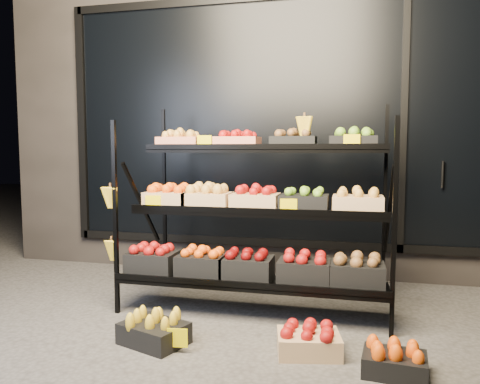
# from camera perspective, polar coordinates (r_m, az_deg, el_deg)

# --- Properties ---
(ground) EXTENTS (24.00, 24.00, 0.00)m
(ground) POSITION_cam_1_polar(r_m,az_deg,el_deg) (3.40, -0.11, -16.86)
(ground) COLOR #514F4C
(ground) RESTS_ON ground
(building) EXTENTS (6.00, 2.08, 3.50)m
(building) POSITION_cam_1_polar(r_m,az_deg,el_deg) (5.72, 6.10, 9.87)
(building) COLOR #2D2826
(building) RESTS_ON ground
(display_rack) EXTENTS (2.18, 1.02, 1.67)m
(display_rack) POSITION_cam_1_polar(r_m,az_deg,el_deg) (3.77, 1.81, -2.27)
(display_rack) COLOR black
(display_rack) RESTS_ON ground
(tag_floor_a) EXTENTS (0.13, 0.01, 0.12)m
(tag_floor_a) POSITION_cam_1_polar(r_m,az_deg,el_deg) (3.11, -7.63, -17.90)
(tag_floor_a) COLOR #E5CD00
(tag_floor_a) RESTS_ON ground
(floor_crate_midleft) EXTENTS (0.49, 0.42, 0.20)m
(floor_crate_midleft) POSITION_cam_1_polar(r_m,az_deg,el_deg) (3.26, -10.45, -16.15)
(floor_crate_midleft) COLOR black
(floor_crate_midleft) RESTS_ON ground
(floor_crate_midright) EXTENTS (0.43, 0.35, 0.20)m
(floor_crate_midright) POSITION_cam_1_polar(r_m,az_deg,el_deg) (3.09, 8.37, -17.39)
(floor_crate_midright) COLOR tan
(floor_crate_midright) RESTS_ON ground
(floor_crate_right) EXTENTS (0.37, 0.29, 0.19)m
(floor_crate_right) POSITION_cam_1_polar(r_m,az_deg,el_deg) (2.95, 18.32, -18.86)
(floor_crate_right) COLOR black
(floor_crate_right) RESTS_ON ground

